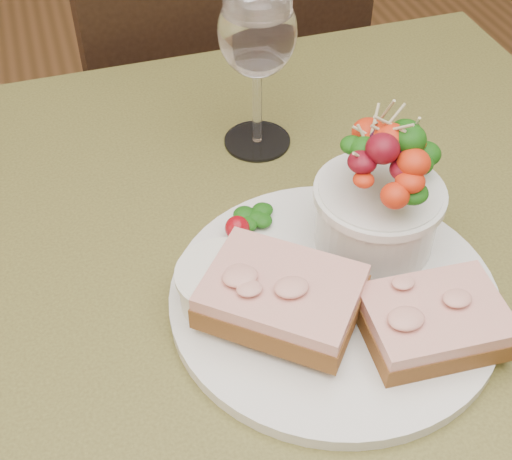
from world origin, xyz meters
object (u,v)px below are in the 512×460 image
object	(u,v)px
cafe_table	(277,358)
chair_far	(205,194)
salad_bowl	(380,191)
ramekin	(224,285)
wine_glass	(257,37)
sandwich_front	(434,321)
dinner_plate	(334,298)
sandwich_back	(282,296)

from	to	relation	value
cafe_table	chair_far	distance (m)	0.75
cafe_table	salad_bowl	world-z (taller)	salad_bowl
chair_far	ramekin	xyz separation A→B (m)	(-0.13, -0.67, 0.49)
chair_far	wine_glass	xyz separation A→B (m)	(-0.04, -0.45, 0.58)
wine_glass	sandwich_front	bearing A→B (deg)	-80.23
chair_far	dinner_plate	bearing A→B (deg)	79.97
cafe_table	ramekin	distance (m)	0.14
dinner_plate	chair_far	bearing A→B (deg)	86.41
sandwich_back	wine_glass	distance (m)	0.26
sandwich_back	wine_glass	xyz separation A→B (m)	(0.06, 0.24, 0.09)
salad_bowl	cafe_table	bearing A→B (deg)	-169.72
dinner_plate	salad_bowl	bearing A→B (deg)	40.09
ramekin	salad_bowl	xyz separation A→B (m)	(0.14, 0.03, 0.04)
ramekin	wine_glass	world-z (taller)	wine_glass
sandwich_front	ramekin	xyz separation A→B (m)	(-0.15, 0.08, 0.00)
sandwich_front	chair_far	bearing A→B (deg)	94.52
sandwich_front	sandwich_back	bearing A→B (deg)	157.73
dinner_plate	cafe_table	bearing A→B (deg)	141.71
cafe_table	wine_glass	bearing A→B (deg)	77.87
sandwich_front	dinner_plate	bearing A→B (deg)	136.04
dinner_plate	ramekin	size ratio (longest dim) A/B	3.80
sandwich_back	salad_bowl	distance (m)	0.12
sandwich_front	wine_glass	size ratio (longest dim) A/B	0.64
chair_far	sandwich_back	world-z (taller)	chair_far
sandwich_back	ramekin	xyz separation A→B (m)	(-0.04, 0.03, -0.00)
cafe_table	sandwich_back	world-z (taller)	sandwich_back
cafe_table	salad_bowl	bearing A→B (deg)	10.28
sandwich_front	salad_bowl	world-z (taller)	salad_bowl
sandwich_front	salad_bowl	bearing A→B (deg)	94.44
cafe_table	salad_bowl	size ratio (longest dim) A/B	6.30
sandwich_back	sandwich_front	bearing A→B (deg)	13.86
cafe_table	chair_far	size ratio (longest dim) A/B	0.89
cafe_table	salad_bowl	xyz separation A→B (m)	(0.09, 0.02, 0.17)
cafe_table	chair_far	bearing A→B (deg)	83.03
chair_far	wine_glass	bearing A→B (deg)	78.92
sandwich_front	ramekin	size ratio (longest dim) A/B	1.55
chair_far	sandwich_front	distance (m)	0.89
chair_far	ramekin	size ratio (longest dim) A/B	12.54
dinner_plate	sandwich_front	distance (m)	0.09
cafe_table	salad_bowl	distance (m)	0.20
salad_bowl	wine_glass	bearing A→B (deg)	104.72
sandwich_back	wine_glass	size ratio (longest dim) A/B	0.84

